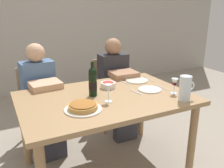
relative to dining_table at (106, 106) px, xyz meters
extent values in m
plane|color=gray|center=(0.00, 0.00, -0.67)|extent=(8.00, 8.00, 0.00)
cube|color=#B2ADA3|center=(0.00, 2.63, 0.73)|extent=(8.00, 0.10, 2.80)
cube|color=#9E7A51|center=(0.00, 0.00, 0.07)|extent=(1.50, 1.00, 0.04)
cylinder|color=#9E7A51|center=(0.67, -0.42, -0.31)|extent=(0.07, 0.07, 0.72)
cylinder|color=#9E7A51|center=(-0.67, 0.42, -0.31)|extent=(0.07, 0.07, 0.72)
cylinder|color=#9E7A51|center=(0.67, 0.42, -0.31)|extent=(0.07, 0.07, 0.72)
cylinder|color=black|center=(-0.09, 0.06, 0.20)|extent=(0.07, 0.07, 0.21)
sphere|color=black|center=(-0.09, 0.06, 0.31)|extent=(0.07, 0.07, 0.07)
cylinder|color=black|center=(-0.09, 0.06, 0.36)|extent=(0.03, 0.03, 0.08)
cylinder|color=black|center=(-0.09, 0.06, 0.19)|extent=(0.07, 0.07, 0.07)
cylinder|color=silver|center=(0.55, -0.39, 0.20)|extent=(0.10, 0.10, 0.22)
cylinder|color=silver|center=(0.55, -0.39, 0.16)|extent=(0.09, 0.09, 0.13)
torus|color=silver|center=(0.62, -0.39, 0.21)|extent=(0.07, 0.01, 0.07)
cylinder|color=white|center=(-0.28, -0.19, 0.10)|extent=(0.29, 0.29, 0.01)
cylinder|color=#C18E47|center=(-0.28, -0.19, 0.12)|extent=(0.23, 0.23, 0.03)
ellipsoid|color=#9E6028|center=(-0.28, -0.19, 0.14)|extent=(0.21, 0.21, 0.02)
cylinder|color=white|center=(0.12, 0.20, 0.12)|extent=(0.15, 0.15, 0.06)
ellipsoid|color=#B2382D|center=(0.12, 0.20, 0.14)|extent=(0.12, 0.12, 0.04)
cylinder|color=silver|center=(-0.03, -0.13, 0.09)|extent=(0.06, 0.06, 0.00)
cylinder|color=silver|center=(-0.03, -0.13, 0.13)|extent=(0.01, 0.01, 0.07)
cone|color=silver|center=(-0.03, -0.13, 0.21)|extent=(0.06, 0.06, 0.08)
cylinder|color=silver|center=(0.59, -0.21, 0.09)|extent=(0.06, 0.06, 0.00)
cylinder|color=silver|center=(0.59, -0.21, 0.13)|extent=(0.01, 0.01, 0.07)
cone|color=silver|center=(0.59, -0.21, 0.20)|extent=(0.06, 0.06, 0.06)
cylinder|color=#470A14|center=(0.59, -0.21, 0.18)|extent=(0.03, 0.03, 0.02)
cylinder|color=silver|center=(0.49, 0.26, 0.10)|extent=(0.24, 0.24, 0.01)
cylinder|color=white|center=(0.45, -0.04, 0.10)|extent=(0.22, 0.22, 0.01)
cube|color=silver|center=(0.34, 0.26, 0.09)|extent=(0.03, 0.16, 0.00)
cube|color=silver|center=(0.64, 0.26, 0.09)|extent=(0.02, 0.18, 0.00)
cube|color=silver|center=(0.60, -0.04, 0.09)|extent=(0.01, 0.18, 0.00)
cube|color=silver|center=(0.30, -0.04, 0.09)|extent=(0.04, 0.16, 0.00)
cube|color=#9E7A51|center=(-0.45, 0.79, -0.21)|extent=(0.43, 0.43, 0.02)
cube|color=#9E7A51|center=(-0.47, 0.97, 0.00)|extent=(0.36, 0.06, 0.40)
cylinder|color=#9E7A51|center=(-0.61, 0.60, -0.44)|extent=(0.04, 0.04, 0.45)
cylinder|color=#9E7A51|center=(-0.27, 0.63, -0.44)|extent=(0.04, 0.04, 0.45)
cylinder|color=#9E7A51|center=(-0.63, 0.94, -0.44)|extent=(0.04, 0.04, 0.45)
cylinder|color=#9E7A51|center=(-0.29, 0.97, -0.44)|extent=(0.04, 0.04, 0.45)
cube|color=#4C6B93|center=(-0.45, 0.75, 0.05)|extent=(0.36, 0.23, 0.50)
sphere|color=tan|center=(-0.45, 0.75, 0.39)|extent=(0.20, 0.20, 0.20)
cube|color=#33333D|center=(-0.43, 0.56, -0.20)|extent=(0.34, 0.40, 0.14)
cube|color=#33333D|center=(-0.42, 0.41, -0.47)|extent=(0.28, 0.14, 0.40)
cube|color=tan|center=(-0.43, 0.47, 0.12)|extent=(0.31, 0.26, 0.06)
cube|color=#9E7A51|center=(0.45, 0.78, -0.21)|extent=(0.41, 0.41, 0.02)
cube|color=#9E7A51|center=(0.45, 0.97, 0.00)|extent=(0.36, 0.04, 0.40)
cylinder|color=#9E7A51|center=(0.28, 0.62, -0.44)|extent=(0.04, 0.04, 0.45)
cylinder|color=#9E7A51|center=(0.62, 0.61, -0.44)|extent=(0.04, 0.04, 0.45)
cylinder|color=#9E7A51|center=(0.28, 0.96, -0.44)|extent=(0.04, 0.04, 0.45)
cylinder|color=#9E7A51|center=(0.62, 0.95, -0.44)|extent=(0.04, 0.04, 0.45)
cube|color=#2D2D33|center=(0.45, 0.74, 0.05)|extent=(0.34, 0.21, 0.50)
sphere|color=#9E7051|center=(0.45, 0.74, 0.39)|extent=(0.20, 0.20, 0.20)
cube|color=#33333D|center=(0.45, 0.55, -0.20)|extent=(0.31, 0.39, 0.14)
cube|color=#33333D|center=(0.44, 0.40, -0.47)|extent=(0.27, 0.13, 0.40)
cube|color=#9E7051|center=(0.44, 0.46, 0.12)|extent=(0.29, 0.25, 0.06)
camera|label=1|loc=(-0.86, -1.84, 0.87)|focal=39.13mm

